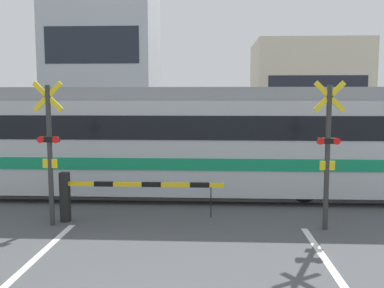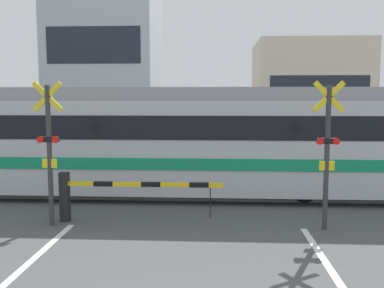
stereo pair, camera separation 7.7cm
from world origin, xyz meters
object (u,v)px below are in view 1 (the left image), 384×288
crossing_signal_left (50,147)px  crossing_signal_right (328,149)px  commuter_train (101,138)px  crossing_barrier_near (105,191)px  crossing_barrier_far (251,158)px

crossing_signal_left → crossing_signal_right: (6.11, 0.00, 0.00)m
commuter_train → crossing_signal_left: size_ratio=5.82×
crossing_signal_left → commuter_train: bearing=84.3°
commuter_train → crossing_signal_left: bearing=-95.7°
crossing_barrier_near → crossing_signal_right: 5.09m
crossing_barrier_near → crossing_barrier_far: size_ratio=1.00×
crossing_signal_left → crossing_signal_right: size_ratio=1.00×
crossing_signal_left → crossing_barrier_near: bearing=15.4°
commuter_train → crossing_barrier_near: 3.12m
commuter_train → crossing_signal_left: crossing_signal_left is taller
crossing_barrier_far → crossing_signal_left: bearing=-130.7°
crossing_signal_right → crossing_signal_left: bearing=180.0°
crossing_barrier_far → crossing_signal_right: 5.99m
crossing_barrier_far → crossing_signal_left: crossing_signal_left is taller
crossing_barrier_near → crossing_signal_left: size_ratio=1.17×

